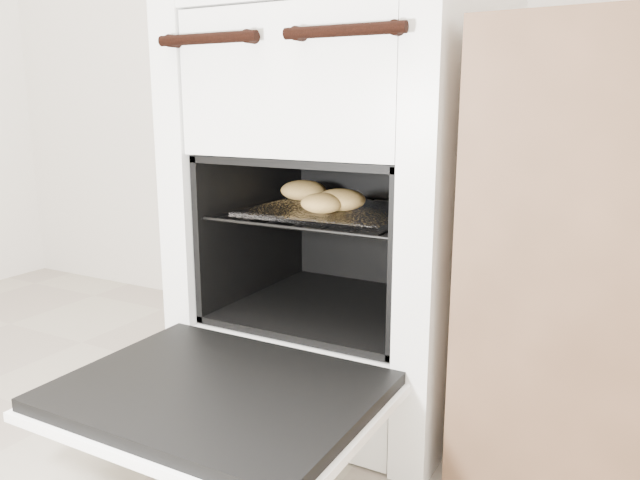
{
  "coord_description": "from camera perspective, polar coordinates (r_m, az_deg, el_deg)",
  "views": [
    {
      "loc": [
        0.81,
        -0.16,
        0.71
      ],
      "look_at": [
        0.17,
        1.01,
        0.41
      ],
      "focal_mm": 35.0,
      "sensor_mm": 36.0,
      "label": 1
    }
  ],
  "objects": [
    {
      "name": "stove",
      "position": [
        1.48,
        2.8,
        3.05
      ],
      "size": [
        0.62,
        0.69,
        0.95
      ],
      "color": "white",
      "rests_on": "ground"
    },
    {
      "name": "oven_door",
      "position": [
        1.13,
        -9.3,
        -13.85
      ],
      "size": [
        0.56,
        0.43,
        0.04
      ],
      "color": "black",
      "rests_on": "stove"
    },
    {
      "name": "oven_rack",
      "position": [
        1.42,
        1.6,
        2.58
      ],
      "size": [
        0.45,
        0.43,
        0.01
      ],
      "color": "black",
      "rests_on": "stove"
    },
    {
      "name": "foil_sheet",
      "position": [
        1.4,
        1.21,
        2.7
      ],
      "size": [
        0.35,
        0.31,
        0.01
      ],
      "primitive_type": "cube",
      "color": "white",
      "rests_on": "oven_rack"
    },
    {
      "name": "baked_rolls",
      "position": [
        1.43,
        0.12,
        3.99
      ],
      "size": [
        0.29,
        0.28,
        0.05
      ],
      "color": "#DCA658",
      "rests_on": "foil_sheet"
    }
  ]
}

